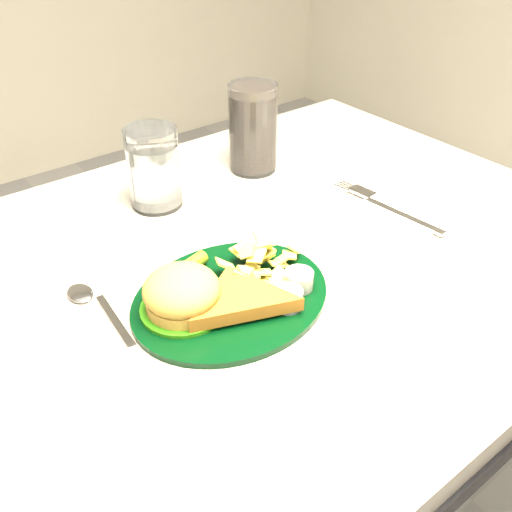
{
  "coord_description": "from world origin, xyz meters",
  "views": [
    {
      "loc": [
        -0.36,
        -0.54,
        1.22
      ],
      "look_at": [
        0.01,
        -0.06,
        0.8
      ],
      "focal_mm": 40.0,
      "sensor_mm": 36.0,
      "label": 1
    }
  ],
  "objects": [
    {
      "name": "spoon",
      "position": [
        -0.17,
        -0.01,
        0.76
      ],
      "size": [
        0.05,
        0.16,
        0.01
      ],
      "primitive_type": null,
      "rotation": [
        0.0,
        0.0,
        -0.09
      ],
      "color": "silver",
      "rests_on": "table"
    },
    {
      "name": "water_glass",
      "position": [
        0.02,
        0.21,
        0.82
      ],
      "size": [
        0.1,
        0.1,
        0.13
      ],
      "primitive_type": "cylinder",
      "rotation": [
        0.0,
        0.0,
        -0.19
      ],
      "color": "white",
      "rests_on": "table"
    },
    {
      "name": "cola_glass",
      "position": [
        0.22,
        0.22,
        0.83
      ],
      "size": [
        0.1,
        0.1,
        0.16
      ],
      "primitive_type": "cylinder",
      "rotation": [
        0.0,
        0.0,
        0.22
      ],
      "color": "black",
      "rests_on": "table"
    },
    {
      "name": "fork_napkin",
      "position": [
        0.3,
        -0.06,
        0.76
      ],
      "size": [
        0.16,
        0.2,
        0.01
      ],
      "primitive_type": null,
      "rotation": [
        0.0,
        0.0,
        0.09
      ],
      "color": "white",
      "rests_on": "table"
    },
    {
      "name": "dinner_plate",
      "position": [
        -0.03,
        -0.06,
        0.78
      ],
      "size": [
        0.29,
        0.24,
        0.06
      ],
      "primitive_type": null,
      "rotation": [
        0.0,
        0.0,
        0.07
      ],
      "color": "black",
      "rests_on": "table"
    },
    {
      "name": "table",
      "position": [
        0.0,
        0.0,
        0.38
      ],
      "size": [
        1.2,
        0.8,
        0.75
      ],
      "primitive_type": null,
      "color": "#AAA49A",
      "rests_on": "ground"
    }
  ]
}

